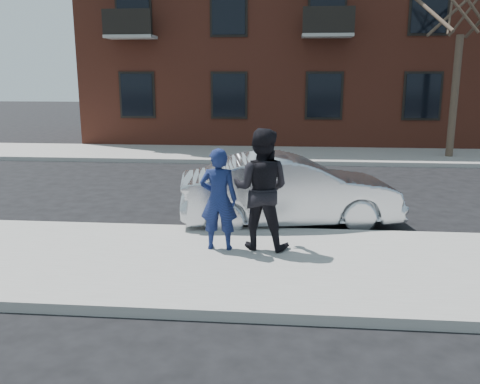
# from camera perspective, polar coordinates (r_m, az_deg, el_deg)

# --- Properties ---
(ground) EXTENTS (100.00, 100.00, 0.00)m
(ground) POSITION_cam_1_polar(r_m,az_deg,el_deg) (8.40, 14.22, -8.32)
(ground) COLOR black
(ground) RESTS_ON ground
(near_sidewalk) EXTENTS (50.00, 3.50, 0.15)m
(near_sidewalk) POSITION_cam_1_polar(r_m,az_deg,el_deg) (8.15, 14.52, -8.47)
(near_sidewalk) COLOR gray
(near_sidewalk) RESTS_ON ground
(near_curb) EXTENTS (50.00, 0.10, 0.15)m
(near_curb) POSITION_cam_1_polar(r_m,az_deg,el_deg) (9.83, 12.90, -4.65)
(near_curb) COLOR #999691
(near_curb) RESTS_ON ground
(far_sidewalk) EXTENTS (50.00, 3.50, 0.15)m
(far_sidewalk) POSITION_cam_1_polar(r_m,az_deg,el_deg) (19.26, 9.23, 4.09)
(far_sidewalk) COLOR gray
(far_sidewalk) RESTS_ON ground
(far_curb) EXTENTS (50.00, 0.10, 0.15)m
(far_curb) POSITION_cam_1_polar(r_m,az_deg,el_deg) (17.48, 9.62, 3.19)
(far_curb) COLOR #999691
(far_curb) RESTS_ON ground
(apartment_building) EXTENTS (24.30, 10.30, 12.30)m
(apartment_building) POSITION_cam_1_polar(r_m,az_deg,el_deg) (26.14, 13.38, 19.60)
(apartment_building) COLOR brown
(apartment_building) RESTS_ON ground
(silver_sedan) EXTENTS (4.58, 2.28, 1.44)m
(silver_sedan) POSITION_cam_1_polar(r_m,az_deg,el_deg) (10.29, 5.60, 0.15)
(silver_sedan) COLOR #B7BABF
(silver_sedan) RESTS_ON ground
(man_hoodie) EXTENTS (0.62, 0.49, 1.70)m
(man_hoodie) POSITION_cam_1_polar(r_m,az_deg,el_deg) (8.36, -2.42, -0.82)
(man_hoodie) COLOR navy
(man_hoodie) RESTS_ON near_sidewalk
(man_peacoat) EXTENTS (1.09, 0.92, 2.02)m
(man_peacoat) POSITION_cam_1_polar(r_m,az_deg,el_deg) (8.39, 2.38, 0.32)
(man_peacoat) COLOR black
(man_peacoat) RESTS_ON near_sidewalk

